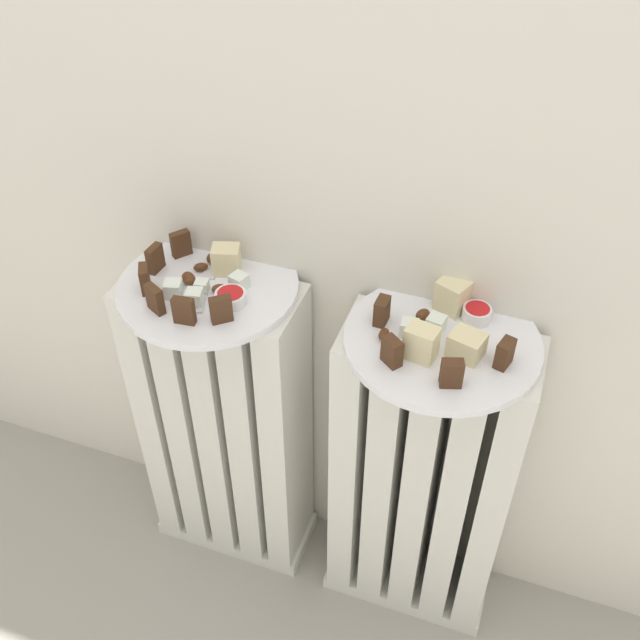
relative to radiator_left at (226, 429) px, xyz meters
name	(u,v)px	position (x,y,z in m)	size (l,w,h in m)	color
radiator_left	(226,429)	(0.00, 0.00, 0.00)	(0.31, 0.14, 0.65)	silver
radiator_right	(421,484)	(0.37, 0.00, 0.00)	(0.31, 0.14, 0.65)	silver
plate_left	(208,287)	(0.00, 0.00, 0.33)	(0.28, 0.28, 0.01)	white
plate_right	(442,341)	(0.37, 0.00, 0.33)	(0.28, 0.28, 0.01)	white
dark_cake_slice_left_0	(181,244)	(-0.07, 0.06, 0.36)	(0.03, 0.01, 0.04)	#472B19
dark_cake_slice_left_1	(155,259)	(-0.09, 0.01, 0.36)	(0.03, 0.01, 0.04)	#472B19
dark_cake_slice_left_2	(145,279)	(-0.08, -0.05, 0.36)	(0.03, 0.01, 0.04)	#472B19
dark_cake_slice_left_3	(155,299)	(-0.04, -0.08, 0.36)	(0.03, 0.01, 0.04)	#472B19
dark_cake_slice_left_4	(184,311)	(0.01, -0.09, 0.36)	(0.03, 0.01, 0.04)	#472B19
dark_cake_slice_left_5	(221,309)	(0.06, -0.07, 0.36)	(0.03, 0.01, 0.04)	#472B19
marble_cake_slice_left_0	(226,260)	(0.01, 0.04, 0.36)	(0.04, 0.03, 0.05)	beige
turkish_delight_left_0	(202,286)	(0.00, -0.02, 0.35)	(0.02, 0.02, 0.02)	white
turkish_delight_left_1	(194,297)	(0.00, -0.05, 0.35)	(0.02, 0.02, 0.02)	white
turkish_delight_left_2	(239,281)	(0.05, 0.01, 0.35)	(0.02, 0.02, 0.02)	white
turkish_delight_left_3	(173,289)	(-0.04, -0.04, 0.35)	(0.03, 0.03, 0.03)	white
medjool_date_left_0	(213,257)	(-0.02, 0.06, 0.35)	(0.02, 0.02, 0.02)	#4C2814
medjool_date_left_1	(219,289)	(0.03, -0.01, 0.35)	(0.02, 0.02, 0.01)	#4C2814
medjool_date_left_2	(201,267)	(-0.03, 0.03, 0.35)	(0.02, 0.01, 0.01)	#4C2814
medjool_date_left_3	(189,278)	(-0.03, -0.01, 0.35)	(0.03, 0.02, 0.02)	#4C2814
jam_bowl_left	(231,297)	(0.05, -0.03, 0.35)	(0.05, 0.05, 0.02)	white
dark_cake_slice_right_0	(382,311)	(0.28, 0.00, 0.36)	(0.03, 0.02, 0.04)	#472B19
dark_cake_slice_right_1	(392,352)	(0.31, -0.07, 0.36)	(0.03, 0.02, 0.04)	#472B19
dark_cake_slice_right_2	(452,373)	(0.40, -0.09, 0.36)	(0.03, 0.02, 0.04)	#472B19
dark_cake_slice_right_3	(505,353)	(0.46, -0.03, 0.36)	(0.03, 0.02, 0.04)	#472B19
marble_cake_slice_right_0	(452,295)	(0.37, 0.07, 0.36)	(0.04, 0.04, 0.05)	beige
marble_cake_slice_right_1	(467,345)	(0.41, -0.02, 0.36)	(0.05, 0.04, 0.04)	beige
marble_cake_slice_right_2	(421,343)	(0.35, -0.05, 0.37)	(0.04, 0.03, 0.05)	beige
turkish_delight_right_0	(409,328)	(0.32, -0.01, 0.35)	(0.02, 0.02, 0.02)	white
turkish_delight_right_1	(436,324)	(0.36, 0.01, 0.35)	(0.02, 0.02, 0.02)	white
medjool_date_right_0	(384,334)	(0.29, -0.03, 0.35)	(0.02, 0.01, 0.01)	#4C2814
medjool_date_right_1	(423,315)	(0.33, 0.03, 0.35)	(0.02, 0.02, 0.02)	#4C2814
jam_bowl_right	(477,313)	(0.41, 0.06, 0.35)	(0.04, 0.04, 0.02)	white
fork	(206,288)	(0.00, -0.01, 0.34)	(0.04, 0.10, 0.00)	silver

